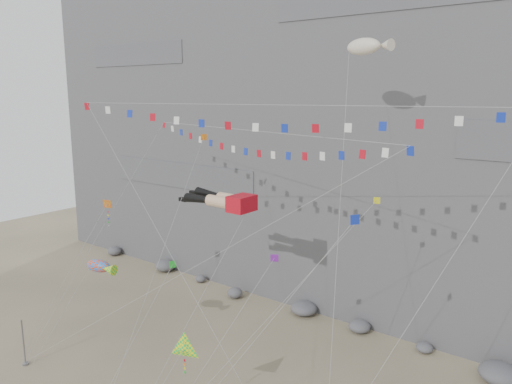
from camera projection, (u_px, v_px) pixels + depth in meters
cliff at (379, 61)px, 56.03m from camera, size 80.00×28.00×50.00m
talus_boulders at (304, 309)px, 49.15m from camera, size 60.00×3.00×1.20m
anchor_pole_left at (24, 343)px, 39.78m from camera, size 0.12×0.12×3.88m
legs_kite at (223, 200)px, 39.39m from camera, size 8.07×15.77×19.71m
flag_banner_upper at (252, 131)px, 37.93m from camera, size 27.71×15.75×26.31m
flag_banner_lower at (270, 105)px, 32.11m from camera, size 30.39×9.64×23.19m
harlequin_kite at (107, 205)px, 44.58m from camera, size 2.65×8.75×14.22m
fish_windsock at (98, 266)px, 40.58m from camera, size 4.98×5.57×9.40m
delta_kite at (184, 349)px, 32.04m from camera, size 2.23×7.34×8.55m
blimp_windsock at (363, 47)px, 35.50m from camera, size 6.87×13.76×28.06m
small_kite_a at (202, 142)px, 43.20m from camera, size 5.77×16.59×24.31m
small_kite_b at (273, 260)px, 35.14m from camera, size 2.64×10.97×14.47m
small_kite_c at (171, 267)px, 36.59m from camera, size 1.78×10.11×13.18m
small_kite_d at (370, 208)px, 33.90m from camera, size 8.05×16.57×22.67m
small_kite_e at (351, 224)px, 26.66m from camera, size 9.81×7.06×18.54m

